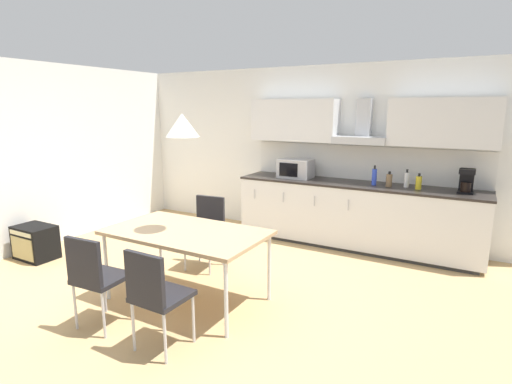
{
  "coord_description": "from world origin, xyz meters",
  "views": [
    {
      "loc": [
        2.5,
        -3.15,
        1.94
      ],
      "look_at": [
        0.32,
        0.73,
        1.0
      ],
      "focal_mm": 28.0,
      "sensor_mm": 36.0,
      "label": 1
    }
  ],
  "objects_px": {
    "bottle_white": "(407,180)",
    "pendant_lamp": "(182,125)",
    "chair_near_right": "(155,290)",
    "coffee_maker": "(466,181)",
    "dining_table": "(186,235)",
    "bottle_brown": "(389,180)",
    "microwave": "(296,168)",
    "chair_far_left": "(207,225)",
    "guitar_amp": "(35,242)",
    "bottle_blue": "(374,177)",
    "bottle_yellow": "(419,182)",
    "chair_near_left": "(94,273)"
  },
  "relations": [
    {
      "from": "bottle_white",
      "to": "pendant_lamp",
      "type": "distance_m",
      "value": 3.09
    },
    {
      "from": "chair_near_right",
      "to": "pendant_lamp",
      "type": "xyz_separation_m",
      "value": [
        -0.35,
        0.84,
        1.25
      ]
    },
    {
      "from": "coffee_maker",
      "to": "pendant_lamp",
      "type": "height_order",
      "value": "pendant_lamp"
    },
    {
      "from": "dining_table",
      "to": "bottle_brown",
      "type": "bearing_deg",
      "value": 58.89
    },
    {
      "from": "dining_table",
      "to": "coffee_maker",
      "type": "bearing_deg",
      "value": 46.08
    },
    {
      "from": "microwave",
      "to": "pendant_lamp",
      "type": "bearing_deg",
      "value": -92.58
    },
    {
      "from": "bottle_white",
      "to": "chair_far_left",
      "type": "distance_m",
      "value": 2.67
    },
    {
      "from": "guitar_amp",
      "to": "bottle_blue",
      "type": "bearing_deg",
      "value": 33.59
    },
    {
      "from": "chair_near_right",
      "to": "guitar_amp",
      "type": "distance_m",
      "value": 2.95
    },
    {
      "from": "microwave",
      "to": "bottle_yellow",
      "type": "height_order",
      "value": "microwave"
    },
    {
      "from": "bottle_white",
      "to": "dining_table",
      "type": "height_order",
      "value": "bottle_white"
    },
    {
      "from": "bottle_white",
      "to": "guitar_amp",
      "type": "relative_size",
      "value": 0.46
    },
    {
      "from": "bottle_white",
      "to": "pendant_lamp",
      "type": "xyz_separation_m",
      "value": [
        -1.68,
        -2.48,
        0.76
      ]
    },
    {
      "from": "microwave",
      "to": "dining_table",
      "type": "xyz_separation_m",
      "value": [
        -0.11,
        -2.44,
        -0.36
      ]
    },
    {
      "from": "chair_far_left",
      "to": "bottle_yellow",
      "type": "bearing_deg",
      "value": 35.65
    },
    {
      "from": "coffee_maker",
      "to": "dining_table",
      "type": "bearing_deg",
      "value": -133.92
    },
    {
      "from": "chair_near_left",
      "to": "bottle_blue",
      "type": "bearing_deg",
      "value": 63.53
    },
    {
      "from": "bottle_blue",
      "to": "bottle_white",
      "type": "xyz_separation_m",
      "value": [
        0.41,
        0.06,
        -0.01
      ]
    },
    {
      "from": "bottle_blue",
      "to": "bottle_white",
      "type": "height_order",
      "value": "bottle_blue"
    },
    {
      "from": "bottle_blue",
      "to": "chair_far_left",
      "type": "bearing_deg",
      "value": -135.93
    },
    {
      "from": "coffee_maker",
      "to": "guitar_amp",
      "type": "xyz_separation_m",
      "value": [
        -4.84,
        -2.53,
        -0.85
      ]
    },
    {
      "from": "bottle_yellow",
      "to": "dining_table",
      "type": "distance_m",
      "value": 3.05
    },
    {
      "from": "bottle_brown",
      "to": "bottle_white",
      "type": "xyz_separation_m",
      "value": [
        0.21,
        0.05,
        0.02
      ]
    },
    {
      "from": "dining_table",
      "to": "pendant_lamp",
      "type": "distance_m",
      "value": 1.08
    },
    {
      "from": "dining_table",
      "to": "pendant_lamp",
      "type": "bearing_deg",
      "value": 180.0
    },
    {
      "from": "chair_far_left",
      "to": "dining_table",
      "type": "bearing_deg",
      "value": -66.45
    },
    {
      "from": "bottle_white",
      "to": "guitar_amp",
      "type": "height_order",
      "value": "bottle_white"
    },
    {
      "from": "guitar_amp",
      "to": "pendant_lamp",
      "type": "xyz_separation_m",
      "value": [
        2.47,
        0.06,
        1.56
      ]
    },
    {
      "from": "microwave",
      "to": "bottle_yellow",
      "type": "relative_size",
      "value": 2.33
    },
    {
      "from": "chair_near_right",
      "to": "pendant_lamp",
      "type": "distance_m",
      "value": 1.54
    },
    {
      "from": "coffee_maker",
      "to": "bottle_blue",
      "type": "bearing_deg",
      "value": -177.74
    },
    {
      "from": "bottle_brown",
      "to": "dining_table",
      "type": "xyz_separation_m",
      "value": [
        -1.47,
        -2.43,
        -0.3
      ]
    },
    {
      "from": "bottle_brown",
      "to": "bottle_yellow",
      "type": "relative_size",
      "value": 0.97
    },
    {
      "from": "dining_table",
      "to": "microwave",
      "type": "bearing_deg",
      "value": 87.42
    },
    {
      "from": "microwave",
      "to": "dining_table",
      "type": "relative_size",
      "value": 0.3
    },
    {
      "from": "bottle_brown",
      "to": "chair_near_left",
      "type": "height_order",
      "value": "bottle_brown"
    },
    {
      "from": "microwave",
      "to": "bottle_white",
      "type": "bearing_deg",
      "value": 1.53
    },
    {
      "from": "microwave",
      "to": "bottle_blue",
      "type": "relative_size",
      "value": 1.79
    },
    {
      "from": "pendant_lamp",
      "to": "bottle_brown",
      "type": "bearing_deg",
      "value": 58.89
    },
    {
      "from": "bottle_blue",
      "to": "bottle_yellow",
      "type": "relative_size",
      "value": 1.31
    },
    {
      "from": "microwave",
      "to": "guitar_amp",
      "type": "height_order",
      "value": "microwave"
    },
    {
      "from": "bottle_yellow",
      "to": "pendant_lamp",
      "type": "bearing_deg",
      "value": -127.24
    },
    {
      "from": "pendant_lamp",
      "to": "chair_near_right",
      "type": "bearing_deg",
      "value": -67.09
    },
    {
      "from": "bottle_brown",
      "to": "guitar_amp",
      "type": "relative_size",
      "value": 0.38
    },
    {
      "from": "dining_table",
      "to": "bottle_white",
      "type": "bearing_deg",
      "value": 55.92
    },
    {
      "from": "coffee_maker",
      "to": "chair_far_left",
      "type": "bearing_deg",
      "value": -149.27
    },
    {
      "from": "microwave",
      "to": "chair_near_left",
      "type": "bearing_deg",
      "value": -98.0
    },
    {
      "from": "bottle_yellow",
      "to": "pendant_lamp",
      "type": "height_order",
      "value": "pendant_lamp"
    },
    {
      "from": "chair_near_right",
      "to": "pendant_lamp",
      "type": "relative_size",
      "value": 2.72
    },
    {
      "from": "dining_table",
      "to": "pendant_lamp",
      "type": "relative_size",
      "value": 4.94
    }
  ]
}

